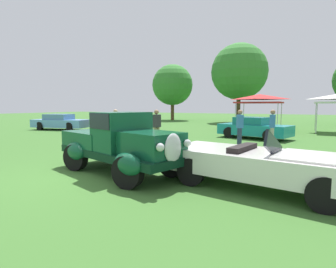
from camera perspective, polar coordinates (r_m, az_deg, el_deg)
name	(u,v)px	position (r m, az deg, el deg)	size (l,w,h in m)	color
ground_plane	(90,174)	(7.81, -16.09, -8.14)	(120.00, 120.00, 0.00)	#386628
feature_pickup_truck	(120,142)	(7.57, -9.98, -1.77)	(4.41, 2.74, 1.70)	black
neighbor_convertible	(266,164)	(6.47, 19.97, -5.92)	(4.74, 2.44, 1.40)	silver
show_car_skyblue	(60,122)	(22.86, -21.72, 2.35)	(4.64, 2.51, 1.22)	#669EDB
show_car_burgundy	(115,123)	(20.16, -11.18, 2.23)	(4.44, 2.77, 1.22)	maroon
show_car_teal	(254,128)	(16.32, 17.57, 1.21)	(4.25, 2.70, 1.22)	teal
spectator_near_truck	(116,124)	(14.51, -10.93, 2.07)	(0.45, 0.45, 1.69)	#283351
spectator_between_cars	(240,127)	(12.86, 14.86, 1.49)	(0.40, 0.47, 1.69)	#283351
spectator_by_row	(272,126)	(13.52, 21.10, 1.50)	(0.26, 0.41, 1.69)	#9E998E
spectator_far_side	(157,126)	(12.85, -2.43, 1.68)	(0.30, 0.43, 1.69)	#7F7056
canopy_tent_left_field	(260,98)	(20.87, 18.72, 7.16)	(3.10, 3.10, 2.71)	#B7B7BC
treeline_far_left	(172,85)	(35.75, 0.95, 10.27)	(5.24, 5.24, 7.19)	brown
treeline_mid_left	(239,72)	(31.84, 14.77, 12.55)	(6.19, 6.19, 8.74)	#47331E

